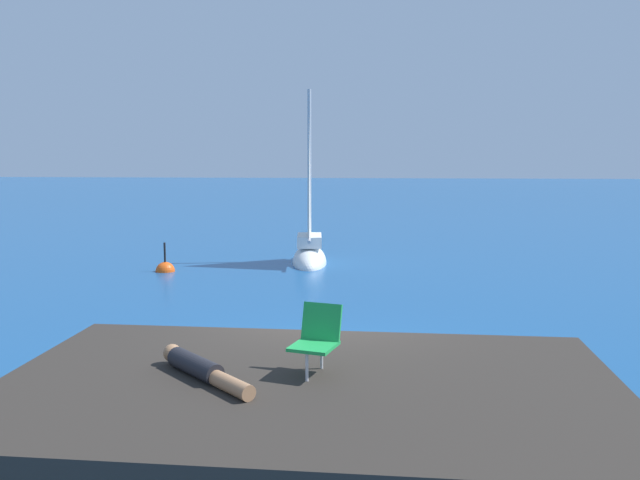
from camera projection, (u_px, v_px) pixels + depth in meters
name	position (u px, v px, depth m)	size (l,w,h in m)	color
ground_plane	(324.00, 364.00, 10.91)	(160.00, 160.00, 0.00)	navy
shore_ledge	(309.00, 417.00, 7.62)	(7.09, 4.33, 0.87)	#2D2823
boulder_seaward	(423.00, 385.00, 9.92)	(1.00, 0.80, 0.55)	#312823
boulder_inland	(402.00, 396.00, 9.45)	(1.55, 1.24, 0.85)	#272721
sailboat_near	(309.00, 253.00, 20.87)	(1.34, 3.24, 5.91)	white
person_sunbather	(201.00, 369.00, 7.63)	(1.35, 1.34, 0.25)	black
beach_chair	(317.00, 336.00, 7.79)	(0.63, 0.71, 0.80)	green
marker_buoy	(165.00, 271.00, 19.39)	(0.56, 0.56, 1.13)	#EA5114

